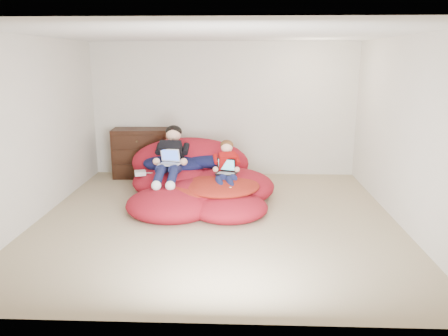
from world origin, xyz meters
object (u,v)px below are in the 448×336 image
laptop_black (226,170)px  older_boy (171,155)px  dresser (141,153)px  beanbag_pile (197,181)px  laptop_white (170,160)px  younger_boy (226,165)px

laptop_black → older_boy: bearing=159.2°
dresser → older_boy: 1.48m
dresser → beanbag_pile: (1.20, -1.26, -0.19)m
beanbag_pile → laptop_white: size_ratio=7.08×
younger_boy → laptop_black: 0.08m
laptop_black → laptop_white: bearing=166.6°
older_boy → laptop_white: (-0.00, -0.13, -0.06)m
beanbag_pile → younger_boy: bearing=-29.6°
laptop_white → younger_boy: bearing=-10.5°
younger_boy → laptop_black: bearing=-90.0°
laptop_white → laptop_black: 0.93m
dresser → younger_boy: (1.67, -1.53, 0.15)m
beanbag_pile → laptop_black: beanbag_pile is taller
beanbag_pile → older_boy: bearing=176.9°
older_boy → younger_boy: bearing=-18.1°
laptop_white → laptop_black: (0.90, -0.21, -0.09)m
dresser → younger_boy: 2.27m
beanbag_pile → younger_boy: 0.65m
dresser → laptop_white: bearing=-60.4°
younger_boy → laptop_white: younger_boy is taller
beanbag_pile → older_boy: 0.60m
older_boy → laptop_black: (0.90, -0.34, -0.15)m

